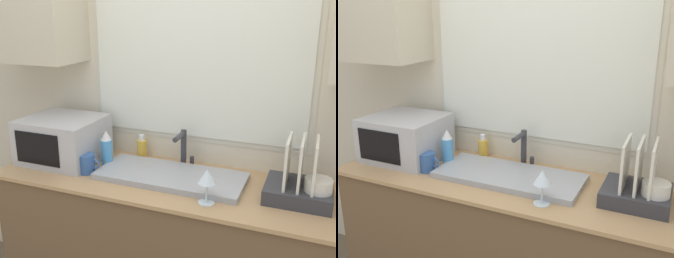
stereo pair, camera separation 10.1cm
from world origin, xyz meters
TOP-DOWN VIEW (x-y plane):
  - countertop at (0.00, 0.28)m, footprint 1.92×0.59m
  - wall_back at (0.00, 0.55)m, footprint 6.00×0.38m
  - sink_basin at (-0.04, 0.29)m, footprint 0.76×0.33m
  - faucet at (-0.04, 0.46)m, footprint 0.08×0.15m
  - microwave at (-0.71, 0.31)m, footprint 0.43×0.38m
  - dish_rack at (0.59, 0.30)m, footprint 0.30×0.26m
  - spray_bottle at (-0.43, 0.32)m, footprint 0.06×0.06m
  - soap_bottle at (-0.30, 0.50)m, footprint 0.06×0.06m
  - mug_near_sink at (-0.48, 0.20)m, footprint 0.13×0.09m
  - wine_glass at (0.21, 0.10)m, footprint 0.08×0.08m

SIDE VIEW (x-z plane):
  - countertop at x=0.00m, z-range 0.00..0.91m
  - sink_basin at x=-0.04m, z-range 0.91..0.94m
  - mug_near_sink at x=-0.48m, z-range 0.91..1.02m
  - soap_bottle at x=-0.30m, z-range 0.90..1.04m
  - dish_rack at x=0.59m, z-range 0.84..1.13m
  - spray_bottle at x=-0.43m, z-range 0.91..1.11m
  - faucet at x=-0.04m, z-range 0.93..1.14m
  - wine_glass at x=0.21m, z-range 0.95..1.12m
  - microwave at x=-0.71m, z-range 0.91..1.16m
  - wall_back at x=0.00m, z-range 0.11..2.71m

